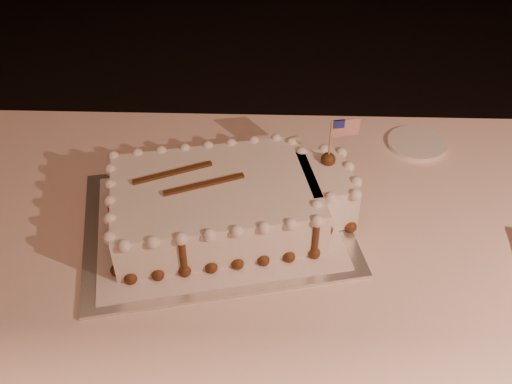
{
  "coord_description": "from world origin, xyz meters",
  "views": [
    {
      "loc": [
        -0.11,
        -0.24,
        1.54
      ],
      "look_at": [
        -0.14,
        0.59,
        0.84
      ],
      "focal_mm": 40.0,
      "sensor_mm": 36.0,
      "label": 1
    }
  ],
  "objects_px": {
    "cake_board": "(216,222)",
    "side_plate": "(417,143)",
    "banquet_table": "(313,334)",
    "sheet_cake": "(229,201)"
  },
  "relations": [
    {
      "from": "sheet_cake",
      "to": "side_plate",
      "type": "xyz_separation_m",
      "value": [
        0.43,
        0.28,
        -0.05
      ]
    },
    {
      "from": "banquet_table",
      "to": "side_plate",
      "type": "height_order",
      "value": "side_plate"
    },
    {
      "from": "banquet_table",
      "to": "side_plate",
      "type": "relative_size",
      "value": 17.36
    },
    {
      "from": "cake_board",
      "to": "side_plate",
      "type": "relative_size",
      "value": 3.78
    },
    {
      "from": "sheet_cake",
      "to": "side_plate",
      "type": "distance_m",
      "value": 0.51
    },
    {
      "from": "cake_board",
      "to": "side_plate",
      "type": "xyz_separation_m",
      "value": [
        0.45,
        0.29,
        0.0
      ]
    },
    {
      "from": "cake_board",
      "to": "side_plate",
      "type": "bearing_deg",
      "value": 19.92
    },
    {
      "from": "sheet_cake",
      "to": "side_plate",
      "type": "bearing_deg",
      "value": 33.31
    },
    {
      "from": "banquet_table",
      "to": "cake_board",
      "type": "bearing_deg",
      "value": -177.65
    },
    {
      "from": "cake_board",
      "to": "sheet_cake",
      "type": "bearing_deg",
      "value": 0.25
    }
  ]
}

